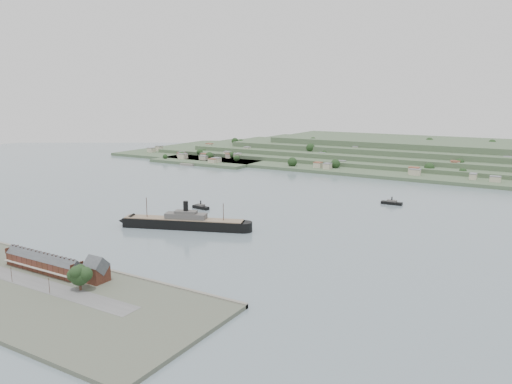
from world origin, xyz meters
The scene contains 10 objects.
ground centered at (0.00, 0.00, 0.00)m, with size 1400.00×1400.00×0.00m, color slate.
near_shore centered at (0.00, -186.75, 1.01)m, with size 220.00×80.00×2.60m.
terrace_row centered at (-10.00, -168.02, 6.84)m, with size 55.60×9.80×11.07m.
gabled_building centered at (27.50, -164.00, 8.19)m, with size 10.40×10.18×14.09m.
far_peninsula centered at (27.91, 393.10, 11.88)m, with size 760.00×309.00×30.00m.
steamship centered at (-6.00, -54.94, 4.57)m, with size 99.22×45.40×24.77m.
tugboat centered at (-30.98, 3.11, 1.82)m, with size 16.94×6.34×7.44m.
ferry_west centered at (-158.19, 225.00, 1.42)m, with size 15.98×5.54×5.88m.
ferry_east centered at (105.74, 104.71, 1.69)m, with size 18.73×5.37×7.01m.
fig_tree centered at (29.84, -176.78, 10.17)m, with size 11.99×10.39×13.39m.
Camera 1 is at (223.86, -332.55, 98.46)m, focal length 35.00 mm.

